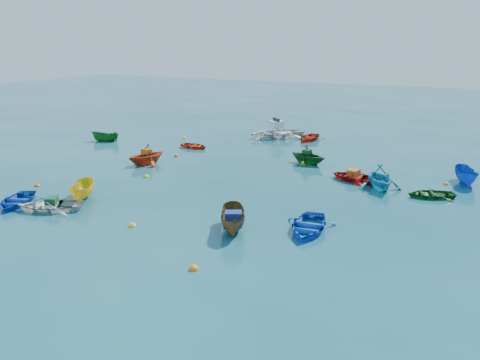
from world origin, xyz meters
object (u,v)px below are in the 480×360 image
at_px(dinghy_blue_sw, 17,205).
at_px(dinghy_blue_se, 308,230).
at_px(motorboat_white, 276,137).
at_px(dinghy_white_near, 51,210).

distance_m(dinghy_blue_sw, dinghy_blue_se, 15.32).
bearing_deg(dinghy_blue_sw, motorboat_white, 49.99).
bearing_deg(motorboat_white, dinghy_white_near, -55.55).
height_order(dinghy_white_near, motorboat_white, motorboat_white).
bearing_deg(dinghy_blue_se, dinghy_blue_sw, -174.97).
bearing_deg(dinghy_white_near, dinghy_blue_se, 74.08).
distance_m(dinghy_white_near, motorboat_white, 23.15).
bearing_deg(motorboat_white, dinghy_blue_se, -21.92).
xyz_separation_m(dinghy_white_near, motorboat_white, (2.89, 22.97, 0.00)).
xyz_separation_m(dinghy_blue_se, motorboat_white, (-9.78, 19.66, 0.00)).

